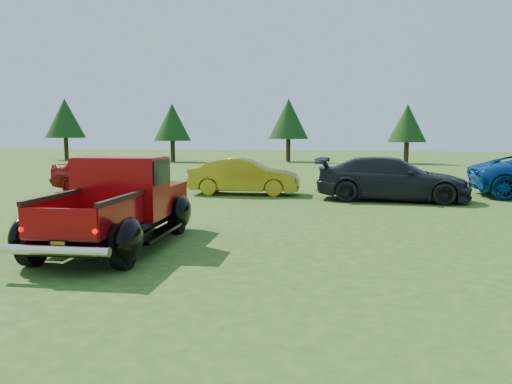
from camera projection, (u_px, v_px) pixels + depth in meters
ground at (223, 249)px, 9.18m from camera, size 120.00×120.00×0.00m
tree_far_west at (65, 118)px, 42.33m from camera, size 3.33×3.33×5.20m
tree_west at (172, 122)px, 39.43m from camera, size 2.94×2.94×4.60m
tree_mid_left at (288, 119)px, 39.58m from camera, size 3.20×3.20×5.00m
tree_mid_right at (407, 123)px, 36.89m from camera, size 2.82×2.82×4.40m
pickup_truck at (122, 203)px, 9.59m from camera, size 2.36×4.61×1.67m
show_car_red at (109, 173)px, 18.20m from camera, size 4.45×2.28×1.45m
show_car_yellow at (245, 176)px, 17.64m from camera, size 3.95×1.57×1.28m
show_car_grey at (392, 179)px, 16.00m from camera, size 4.90×2.20×1.39m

